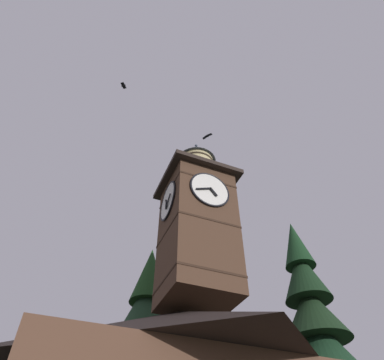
% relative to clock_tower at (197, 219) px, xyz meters
% --- Properties ---
extents(clock_tower, '(3.73, 3.73, 9.99)m').
position_rel_clock_tower_xyz_m(clock_tower, '(0.00, 0.00, 0.00)').
color(clock_tower, '#4C3323').
rests_on(clock_tower, building_main).
extents(flying_bird_high, '(0.46, 0.49, 0.17)m').
position_rel_clock_tower_xyz_m(flying_bird_high, '(4.99, -0.18, 9.48)').
color(flying_bird_high, black).
extents(flying_bird_low, '(0.46, 0.64, 0.11)m').
position_rel_clock_tower_xyz_m(flying_bird_low, '(-0.52, 0.55, 6.10)').
color(flying_bird_low, black).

